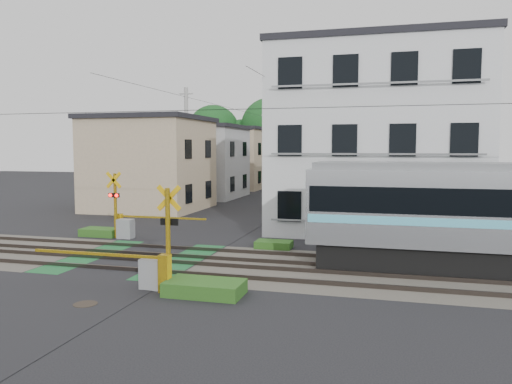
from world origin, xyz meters
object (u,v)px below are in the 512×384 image
(crossing_signal_near, at_px, (155,265))
(apartment_block, at_px, (376,138))
(crossing_signal_far, at_px, (124,223))
(manhole_cover, at_px, (85,304))
(pedestrian, at_px, (291,188))

(crossing_signal_near, height_order, apartment_block, apartment_block)
(crossing_signal_far, relative_size, apartment_block, 0.46)
(crossing_signal_far, distance_m, manhole_cover, 10.00)
(apartment_block, bearing_deg, pedestrian, 116.15)
(crossing_signal_far, xyz_separation_m, apartment_block, (11.09, 5.84, 3.94))
(apartment_block, relative_size, pedestrian, 6.05)
(crossing_signal_far, height_order, manhole_cover, crossing_signal_far)
(pedestrian, bearing_deg, crossing_signal_far, 88.28)
(crossing_signal_far, relative_size, manhole_cover, 7.44)
(manhole_cover, bearing_deg, crossing_signal_far, 113.88)
(crossing_signal_near, relative_size, manhole_cover, 7.44)
(crossing_signal_near, xyz_separation_m, manhole_cover, (-1.13, -1.81, -0.70))
(pedestrian, bearing_deg, manhole_cover, 99.25)
(crossing_signal_far, height_order, pedestrian, crossing_signal_far)
(crossing_signal_near, xyz_separation_m, apartment_block, (5.91, 13.15, 3.94))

